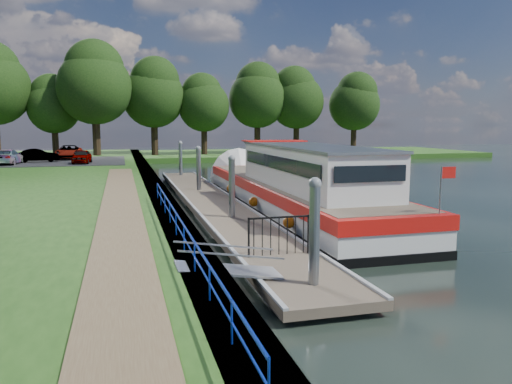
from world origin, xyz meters
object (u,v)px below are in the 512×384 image
object	(u,v)px
pontoon	(213,205)
car_c	(8,157)
car_b	(38,155)
car_d	(69,152)
car_a	(82,156)
barge	(287,187)

from	to	relation	value
pontoon	car_c	distance (m)	26.00
car_b	car_d	xyz separation A→B (m)	(2.28, 3.72, 0.08)
car_a	car_c	bearing A→B (deg)	179.21
car_a	car_c	world-z (taller)	car_c
car_a	car_d	xyz separation A→B (m)	(-1.64, 6.21, 0.08)
pontoon	car_b	world-z (taller)	car_b
barge	pontoon	bearing A→B (deg)	165.27
barge	car_c	bearing A→B (deg)	126.66
car_a	car_c	distance (m)	5.99
car_b	car_d	distance (m)	4.36
car_b	car_c	size ratio (longest dim) A/B	0.83
car_d	car_a	bearing A→B (deg)	-74.65
car_b	car_c	xyz separation A→B (m)	(-2.05, -1.98, 0.04)
pontoon	barge	distance (m)	3.83
barge	car_c	size ratio (longest dim) A/B	4.88
pontoon	barge	size ratio (longest dim) A/B	1.42
pontoon	car_d	distance (m)	29.36
barge	car_c	world-z (taller)	barge
car_a	car_d	size ratio (longest dim) A/B	0.72
car_a	car_b	size ratio (longest dim) A/B	0.97
car_b	car_a	bearing A→B (deg)	-132.20
pontoon	car_b	xyz separation A→B (m)	(-11.53, 24.11, 1.24)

